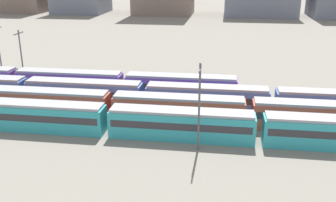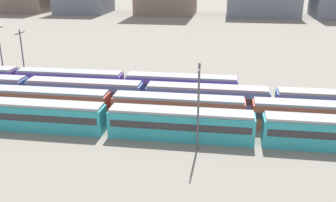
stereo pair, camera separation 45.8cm
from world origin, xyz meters
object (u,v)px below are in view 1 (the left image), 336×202
at_px(train_track_1, 178,109).
at_px(train_track_3, 70,81).
at_px(catenary_pole_3, 21,55).
at_px(train_track_0, 181,124).
at_px(train_track_2, 144,95).
at_px(catenary_pole_2, 199,103).

relative_size(train_track_1, train_track_3, 1.68).
bearing_deg(catenary_pole_3, train_track_1, -24.44).
distance_m(train_track_0, catenary_pole_3, 35.92).
relative_size(train_track_1, train_track_2, 1.25).
bearing_deg(train_track_2, catenary_pole_2, -55.46).
bearing_deg(train_track_1, catenary_pole_2, -67.76).
bearing_deg(train_track_2, train_track_3, 159.46).
height_order(train_track_3, catenary_pole_3, catenary_pole_3).
bearing_deg(train_track_3, train_track_2, -20.54).
relative_size(train_track_1, catenary_pole_2, 8.98).
height_order(train_track_0, train_track_2, same).
xyz_separation_m(train_track_2, catenary_pole_2, (9.13, -13.26, 3.86)).
bearing_deg(train_track_1, train_track_3, 152.19).
distance_m(train_track_1, train_track_2, 7.81).
height_order(catenary_pole_2, catenary_pole_3, catenary_pole_2).
relative_size(train_track_0, train_track_2, 1.25).
height_order(train_track_0, train_track_1, same).
xyz_separation_m(train_track_0, train_track_3, (-20.69, 15.60, -0.00)).
relative_size(train_track_3, catenary_pole_3, 5.65).
bearing_deg(catenary_pole_3, train_track_2, -19.14).
xyz_separation_m(train_track_0, train_track_2, (-6.81, 10.40, 0.00)).
height_order(train_track_2, catenary_pole_3, catenary_pole_3).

